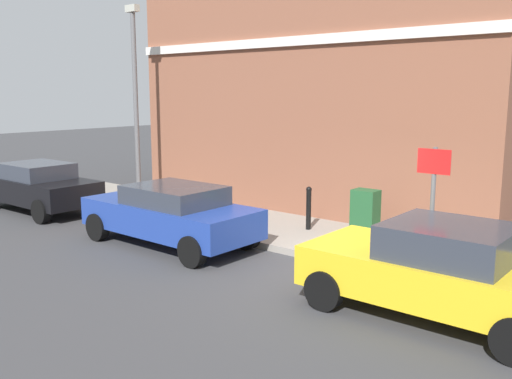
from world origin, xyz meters
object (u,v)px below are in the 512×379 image
object	(u,v)px
street_sign	(433,192)
lamppost	(135,95)
utility_cabinet	(365,218)
bollard_near_cabinet	(309,207)
car_blue	(171,213)
car_black	(38,186)
car_yellow	(438,269)

from	to	relation	value
street_sign	lamppost	xyz separation A→B (m)	(1.17, 9.65, 1.64)
utility_cabinet	bollard_near_cabinet	distance (m)	1.56
utility_cabinet	street_sign	size ratio (longest dim) A/B	0.50
car_blue	utility_cabinet	bearing A→B (deg)	-143.15
car_black	street_sign	bearing A→B (deg)	-174.15
car_blue	car_yellow	bearing A→B (deg)	178.77
bollard_near_cabinet	street_sign	bearing A→B (deg)	-110.89
utility_cabinet	street_sign	bearing A→B (deg)	-122.22
car_blue	bollard_near_cabinet	distance (m)	3.27
utility_cabinet	car_black	bearing A→B (deg)	105.79
car_black	lamppost	distance (m)	3.84
car_yellow	car_blue	size ratio (longest dim) A/B	0.93
car_yellow	street_sign	size ratio (longest dim) A/B	1.72
car_blue	street_sign	distance (m)	5.67
bollard_near_cabinet	street_sign	xyz separation A→B (m)	(-1.35, -3.54, 0.96)
car_black	bollard_near_cabinet	distance (m)	7.98
utility_cabinet	bollard_near_cabinet	xyz separation A→B (m)	(0.10, 1.56, 0.02)
car_yellow	street_sign	xyz separation A→B (m)	(1.47, 0.73, 0.91)
car_yellow	utility_cabinet	bearing A→B (deg)	-44.93
car_yellow	bollard_near_cabinet	distance (m)	5.12
car_yellow	lamppost	distance (m)	11.01
car_yellow	utility_cabinet	world-z (taller)	car_yellow
car_blue	street_sign	world-z (taller)	street_sign
car_yellow	car_blue	bearing A→B (deg)	-1.32
utility_cabinet	street_sign	distance (m)	2.55
car_blue	car_black	size ratio (longest dim) A/B	1.06
car_yellow	street_sign	world-z (taller)	street_sign
lamppost	car_black	bearing A→B (deg)	150.36
utility_cabinet	lamppost	xyz separation A→B (m)	(-0.09, 7.67, 2.62)
utility_cabinet	bollard_near_cabinet	world-z (taller)	utility_cabinet
utility_cabinet	lamppost	distance (m)	8.10
car_yellow	bollard_near_cabinet	size ratio (longest dim) A/B	3.80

